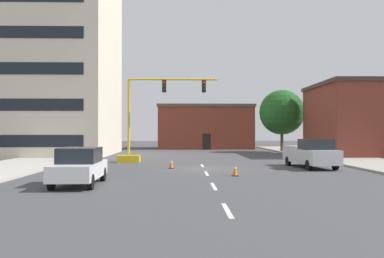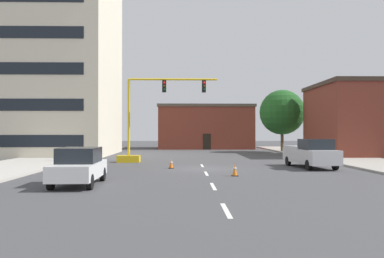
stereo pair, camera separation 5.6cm
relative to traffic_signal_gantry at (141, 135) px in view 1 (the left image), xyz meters
name	(u,v)px [view 1 (the left image)]	position (x,y,z in m)	size (l,w,h in m)	color
ground_plane	(204,169)	(4.82, -5.91, -2.18)	(160.00, 160.00, 0.00)	#424244
sidewalk_left	(46,160)	(-8.36, 2.09, -2.11)	(6.00, 56.00, 0.14)	#B2ADA3
sidewalk_right	(349,159)	(18.01, 2.09, -2.11)	(6.00, 56.00, 0.14)	#9E998E
lane_stripe_seg_0	(227,210)	(4.82, -19.91, -2.18)	(0.16, 2.40, 0.01)	silver
lane_stripe_seg_1	(214,186)	(4.82, -14.41, -2.18)	(0.16, 2.40, 0.01)	silver
lane_stripe_seg_2	(207,174)	(4.82, -8.91, -2.18)	(0.16, 2.40, 0.01)	silver
lane_stripe_seg_3	(202,166)	(4.82, -3.41, -2.18)	(0.16, 2.40, 0.01)	silver
building_tall_left	(44,62)	(-11.49, 10.49, 7.79)	(14.90, 14.18, 19.93)	beige
building_brick_center	(205,127)	(6.68, 26.76, 1.01)	(13.77, 9.12, 6.36)	brown
building_row_right	(374,120)	(23.07, 7.93, 1.55)	(11.95, 10.51, 7.44)	brown
traffic_signal_gantry	(141,135)	(0.00, 0.00, 0.00)	(8.10, 1.20, 6.83)	yellow
tree_right_far	(282,112)	(15.40, 15.43, 2.64)	(5.42, 5.42, 7.55)	brown
pickup_truck_silver	(311,154)	(12.21, -5.27, -1.21)	(2.51, 5.57, 1.99)	#BCBCC1
sedan_white_near_left	(80,166)	(-1.38, -13.81, -1.30)	(1.97, 4.55, 1.74)	white
traffic_cone_roadside_a	(171,164)	(2.64, -5.56, -1.87)	(0.36, 0.36, 0.64)	black
traffic_cone_roadside_b	(235,170)	(6.34, -10.24, -1.85)	(0.36, 0.36, 0.69)	black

